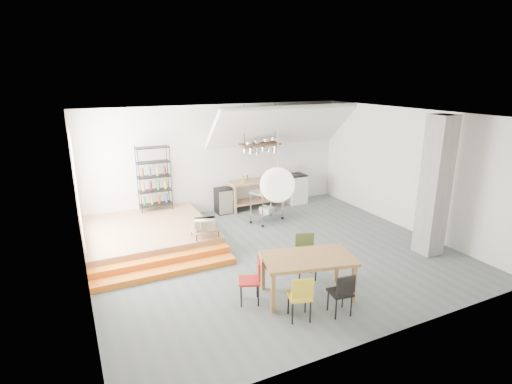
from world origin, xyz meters
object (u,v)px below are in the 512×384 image
stove (295,188)px  dining_table (308,261)px  rolling_cart (267,201)px  mini_fridge (223,201)px

stove → dining_table: bearing=-119.1°
rolling_cart → dining_table: bearing=-127.9°
dining_table → mini_fridge: 5.13m
stove → mini_fridge: stove is taller
stove → rolling_cart: bearing=-144.3°
stove → mini_fridge: 2.50m
dining_table → rolling_cart: (1.15, 3.87, -0.11)m
rolling_cart → mini_fridge: size_ratio=1.37×
dining_table → rolling_cart: 4.04m
stove → dining_table: (-2.82, -5.07, 0.23)m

